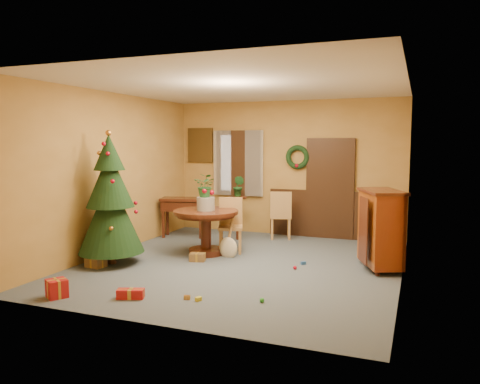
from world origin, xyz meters
The scene contains 21 objects.
room_envelope centered at (0.21, 2.70, 1.12)m, with size 5.50×5.50×5.50m.
dining_table centered at (-0.86, 0.45, 0.56)m, with size 1.16×1.16×0.80m.
urn centered at (-0.86, 0.45, 0.92)m, with size 0.32×0.32×0.24m, color slate.
centerpiece_plant centered at (-0.86, 0.45, 1.25)m, with size 0.38×0.33×0.42m, color #1E4C23.
chair_near centered at (-0.53, 0.82, 0.53)m, with size 0.55×0.55×0.99m.
chair_far centered at (0.02, 2.22, 0.54)m, with size 0.55×0.55×1.01m.
guitar centered at (-0.40, 0.40, 0.40)m, with size 0.34×0.16×0.79m, color beige, non-canonical shape.
plant_stand centered at (-0.78, 1.87, 0.56)m, with size 0.35×0.35×0.90m.
stand_plant centered at (-0.78, 1.87, 1.11)m, with size 0.23×0.19×0.43m, color #19471E.
christmas_tree centered at (-2.04, -0.71, 1.05)m, with size 1.07×1.07×2.21m.
writing_desk centered at (-1.98, 1.71, 0.63)m, with size 1.03×0.70×0.84m.
sideboard centered at (2.15, 0.54, 0.68)m, with size 0.87×1.11×1.27m.
gift_a centered at (-2.15, -0.98, 0.08)m, with size 0.33×0.26×0.16m.
gift_b centered at (-1.65, -2.40, 0.12)m, with size 0.32×0.32×0.24m.
gift_c centered at (-0.78, -0.06, 0.07)m, with size 0.29×0.23×0.14m.
gift_d centered at (-0.73, -2.09, 0.06)m, with size 0.37×0.25×0.12m.
toy_a centered at (0.95, 0.37, 0.03)m, with size 0.08×0.05×0.05m, color #24519D.
toy_b centered at (0.90, -1.63, 0.03)m, with size 0.06×0.06×0.06m, color green.
toy_c centered at (0.13, -1.86, 0.03)m, with size 0.08×0.05×0.05m, color gold.
toy_d centered at (0.90, 0.02, 0.03)m, with size 0.06×0.06×0.06m, color #B10B22.
toy_e centered at (-0.04, -1.86, 0.03)m, with size 0.08×0.05×0.05m, color orange.
Camera 1 is at (2.70, -7.05, 2.00)m, focal length 35.00 mm.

